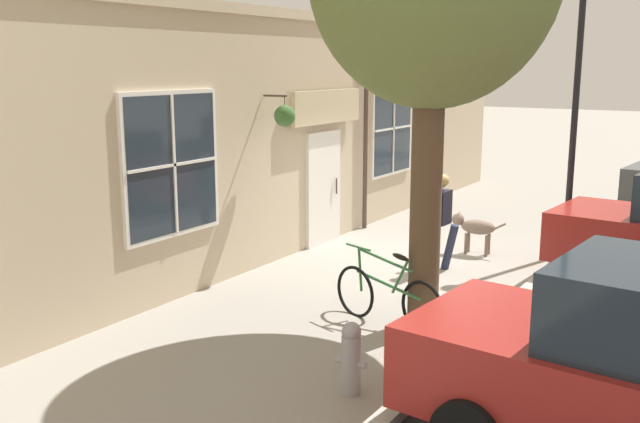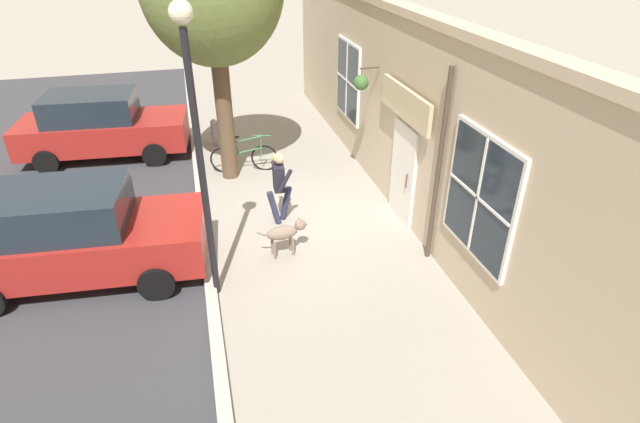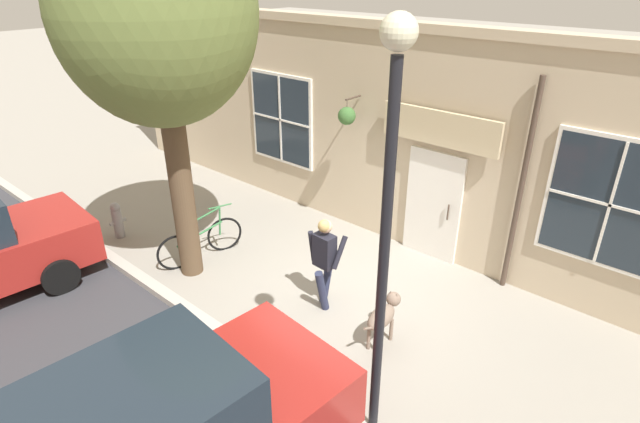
{
  "view_description": "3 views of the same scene",
  "coord_description": "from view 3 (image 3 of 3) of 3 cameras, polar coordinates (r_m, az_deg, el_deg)",
  "views": [
    {
      "loc": [
        4.73,
        -10.68,
        3.3
      ],
      "look_at": [
        -0.75,
        -1.99,
        1.17
      ],
      "focal_mm": 40.0,
      "sensor_mm": 36.0,
      "label": 1
    },
    {
      "loc": [
        1.88,
        9.02,
        5.57
      ],
      "look_at": [
        -0.17,
        1.15,
        0.86
      ],
      "focal_mm": 28.0,
      "sensor_mm": 36.0,
      "label": 2
    },
    {
      "loc": [
        5.5,
        4.25,
        5.06
      ],
      "look_at": [
        -0.14,
        -0.65,
        1.35
      ],
      "focal_mm": 28.0,
      "sensor_mm": 36.0,
      "label": 3
    }
  ],
  "objects": [
    {
      "name": "fire_hydrant",
      "position": [
        10.98,
        -22.15,
        -0.84
      ],
      "size": [
        0.34,
        0.2,
        0.77
      ],
      "color": "#99999E",
      "rests_on": "ground_plane"
    },
    {
      "name": "dog_on_leash",
      "position": [
        7.46,
        7.26,
        -11.64
      ],
      "size": [
        1.01,
        0.35,
        0.74
      ],
      "color": "#7F6B5B",
      "rests_on": "ground_plane"
    },
    {
      "name": "storefront_facade",
      "position": [
        9.39,
        11.99,
        7.53
      ],
      "size": [
        0.95,
        18.0,
        4.2
      ],
      "color": "#C6B293",
      "rests_on": "ground_plane"
    },
    {
      "name": "leaning_bicycle",
      "position": [
        9.7,
        -13.45,
        -3.28
      ],
      "size": [
        1.71,
        0.39,
        1.0
      ],
      "color": "black",
      "rests_on": "ground_plane"
    },
    {
      "name": "ground_plane",
      "position": [
        8.6,
        2.72,
        -9.7
      ],
      "size": [
        90.0,
        90.0,
        0.0
      ],
      "primitive_type": "plane",
      "color": "gray"
    },
    {
      "name": "pedestrian_walking",
      "position": [
        7.89,
        0.53,
        -5.12
      ],
      "size": [
        0.57,
        0.57,
        1.58
      ],
      "color": "#282D47",
      "rests_on": "ground_plane"
    },
    {
      "name": "street_lamp",
      "position": [
        4.7,
        7.76,
        1.56
      ],
      "size": [
        0.32,
        0.32,
        4.74
      ],
      "color": "black",
      "rests_on": "ground_plane"
    },
    {
      "name": "street_tree_by_curb",
      "position": [
        8.13,
        -18.1,
        19.78
      ],
      "size": [
        3.06,
        2.76,
        6.13
      ],
      "color": "brown",
      "rests_on": "ground_plane"
    }
  ]
}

